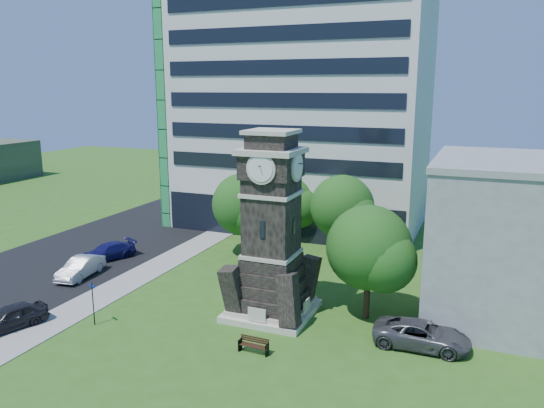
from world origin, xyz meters
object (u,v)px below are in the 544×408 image
at_px(car_street_mid, 81,268).
at_px(car_east_lot, 422,335).
at_px(car_street_north, 108,252).
at_px(clock_tower, 272,237).
at_px(park_bench, 254,345).
at_px(street_sign, 93,299).
at_px(car_street_south, 10,317).

xyz_separation_m(car_street_mid, car_east_lot, (26.54, -1.76, -0.01)).
distance_m(car_street_mid, car_east_lot, 26.60).
bearing_deg(car_street_north, clock_tower, 8.11).
bearing_deg(clock_tower, car_street_mid, 177.55).
distance_m(clock_tower, car_east_lot, 10.87).
relative_size(park_bench, street_sign, 0.64).
xyz_separation_m(car_street_north, car_east_lot, (27.44, -6.11, 0.05)).
bearing_deg(clock_tower, park_bench, -78.47).
distance_m(car_street_north, street_sign, 13.46).
height_order(car_street_north, street_sign, street_sign).
height_order(clock_tower, park_bench, clock_tower).
xyz_separation_m(car_street_north, street_sign, (7.80, -10.92, 1.03)).
relative_size(clock_tower, park_bench, 6.85).
xyz_separation_m(clock_tower, car_east_lot, (9.83, -1.04, -4.51)).
xyz_separation_m(clock_tower, car_street_north, (-17.61, 5.06, -4.57)).
xyz_separation_m(car_street_south, car_street_north, (-3.35, 13.38, -0.05)).
xyz_separation_m(clock_tower, car_street_mid, (-16.71, 0.71, -4.50)).
distance_m(clock_tower, park_bench, 7.25).
bearing_deg(street_sign, car_east_lot, 36.56).
bearing_deg(car_street_south, street_sign, 48.31).
bearing_deg(car_street_south, car_east_lot, 36.22).
xyz_separation_m(car_street_south, car_east_lot, (24.09, 7.27, 0.00)).
xyz_separation_m(car_east_lot, street_sign, (-19.64, -4.81, 0.97)).
height_order(car_street_south, car_east_lot, car_east_lot).
relative_size(car_street_north, street_sign, 1.77).
bearing_deg(car_street_north, car_street_mid, -54.21).
bearing_deg(car_east_lot, car_street_south, 106.12).
height_order(clock_tower, car_street_south, clock_tower).
relative_size(car_street_south, park_bench, 2.51).
bearing_deg(street_sign, car_street_south, -128.33).
xyz_separation_m(park_bench, street_sign, (-10.89, -0.52, 1.25)).
bearing_deg(park_bench, car_street_mid, 162.94).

